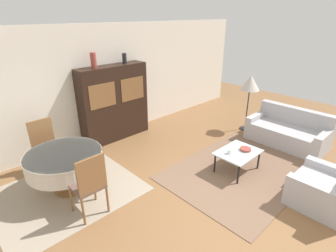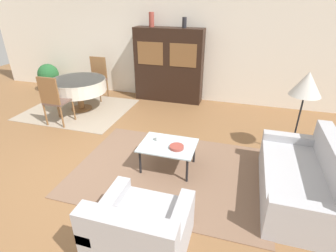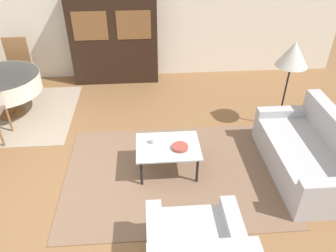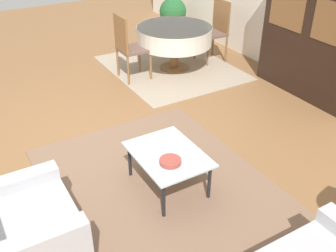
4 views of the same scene
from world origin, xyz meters
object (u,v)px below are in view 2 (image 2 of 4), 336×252
Objects in this scene: display_cabinet at (169,66)px; couch at (304,181)px; dining_chair_near at (54,98)px; armchair at (140,232)px; vase_short at (184,23)px; coffee_table at (168,147)px; potted_plant at (49,75)px; dining_table at (78,86)px; dining_chair_far at (97,76)px; vase_tall at (152,19)px; floor_lamp at (307,86)px; bowl at (177,147)px; cup at (158,138)px.

couch is at bearing -48.27° from display_cabinet.
dining_chair_near is at bearing -131.02° from display_cabinet.
vase_short is at bearing 98.03° from armchair.
coffee_table is 1.10× the size of potted_plant.
armchair is at bearing -43.39° from potted_plant.
dining_table is 0.86m from dining_chair_far.
display_cabinet reaches higher than couch.
vase_short is at bearing -170.11° from dining_chair_far.
vase_tall reaches higher than display_cabinet.
vase_tall is at bearing 107.67° from armchair.
couch is at bearing -90.29° from floor_lamp.
dining_chair_far is (-2.68, 2.56, 0.22)m from coffee_table.
dining_chair_far is 3.21× the size of vase_tall.
dining_table is 5.90× the size of bowl.
vase_tall reaches higher than cup.
floor_lamp is at bearing -9.00° from dining_table.
coffee_table is 0.81× the size of dining_chair_near.
potted_plant is at bearing -174.99° from display_cabinet.
armchair is 4.84m from vase_short.
couch is at bearing -6.51° from cup.
dining_chair_far is at bearing -170.11° from vase_short.
display_cabinet reaches higher than cup.
dining_table is at bearing 67.96° from couch.
bowl is (1.01, -3.01, -0.45)m from display_cabinet.
coffee_table is at bearing -153.26° from floor_lamp.
cup is at bearing 157.36° from bowl.
floor_lamp is 4.46× the size of vase_tall.
vase_short is (2.21, 1.25, 1.32)m from dining_table.
potted_plant is at bearing 148.63° from bowl.
vase_short is (0.37, 0.00, 1.02)m from display_cabinet.
bowl is (0.34, -0.14, -0.02)m from cup.
dining_chair_far is 2.00m from vase_tall.
couch is 6.82m from potted_plant.
dining_chair_near is (-2.84, 2.40, 0.31)m from armchair.
dining_chair_far reaches higher than dining_table.
dining_table is 0.86m from dining_chair_near.
dining_chair_far reaches higher than cup.
potted_plant is at bearing 149.60° from dining_table.
cup is at bearing -76.98° from display_cabinet.
dining_table is 3.87× the size of vase_tall.
vase_tall reaches higher than coffee_table.
dining_chair_far is at bearing 136.31° from coffee_table.
floor_lamp is 6.49m from potted_plant.
vase_tall is at bearing 113.42° from coffee_table.
couch is 8.08× the size of bowl.
vase_short is at bearing 0.14° from display_cabinet.
floor_lamp is 2.43m from cup.
bowl is (-1.78, -1.04, -0.79)m from floor_lamp.
dining_chair_near is 4.48× the size of vase_short.
armchair is 0.90× the size of dining_chair_near.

